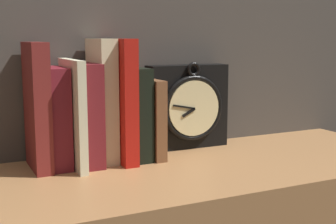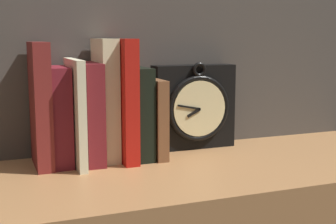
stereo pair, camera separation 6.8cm
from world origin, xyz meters
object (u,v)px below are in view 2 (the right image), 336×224
object	(u,v)px
clock	(194,107)
book_slot0_maroon	(40,105)
book_slot3_maroon	(90,113)
book_slot7_brown	(153,118)
book_slot5_red	(123,100)
book_slot2_cream	(75,113)
book_slot4_cream	(106,100)
book_slot6_black	(138,113)
book_slot1_maroon	(59,116)

from	to	relation	value
clock	book_slot0_maroon	size ratio (longest dim) A/B	0.81
book_slot3_maroon	book_slot7_brown	world-z (taller)	book_slot3_maroon
book_slot0_maroon	book_slot5_red	distance (m)	0.17
clock	book_slot2_cream	bearing A→B (deg)	-170.56
clock	book_slot4_cream	bearing A→B (deg)	-172.90
clock	book_slot5_red	distance (m)	0.19
book_slot2_cream	book_slot4_cream	world-z (taller)	book_slot4_cream
book_slot3_maroon	book_slot6_black	size ratio (longest dim) A/B	1.06
book_slot0_maroon	book_slot6_black	distance (m)	0.20
book_slot1_maroon	book_slot2_cream	distance (m)	0.04
book_slot1_maroon	book_slot4_cream	size ratio (longest dim) A/B	0.78
book_slot4_cream	book_slot5_red	xyz separation A→B (m)	(0.03, -0.01, -0.00)
book_slot1_maroon	book_slot7_brown	distance (m)	0.20
book_slot1_maroon	book_slot4_cream	xyz separation A→B (m)	(0.10, 0.00, 0.03)
book_slot0_maroon	book_slot6_black	size ratio (longest dim) A/B	1.28
book_slot5_red	clock	bearing A→B (deg)	12.61
book_slot4_cream	clock	bearing A→B (deg)	7.10
book_slot7_brown	book_slot6_black	bearing A→B (deg)	176.16
clock	book_slot6_black	bearing A→B (deg)	-167.34
book_slot4_cream	book_slot6_black	distance (m)	0.08
book_slot5_red	book_slot7_brown	distance (m)	0.08
book_slot0_maroon	book_slot7_brown	distance (m)	0.24
book_slot5_red	book_slot6_black	xyz separation A→B (m)	(0.03, 0.01, -0.03)
clock	book_slot4_cream	xyz separation A→B (m)	(-0.22, -0.03, 0.03)
book_slot1_maroon	book_slot3_maroon	bearing A→B (deg)	-5.13
book_slot4_cream	book_slot7_brown	xyz separation A→B (m)	(0.10, -0.01, -0.04)
book_slot2_cream	book_slot5_red	distance (m)	0.10
book_slot2_cream	book_slot4_cream	xyz separation A→B (m)	(0.07, 0.02, 0.02)
clock	book_slot5_red	xyz separation A→B (m)	(-0.18, -0.04, 0.03)
book_slot6_black	clock	bearing A→B (deg)	12.66
book_slot0_maroon	book_slot1_maroon	size ratio (longest dim) A/B	1.25
book_slot4_cream	book_slot2_cream	bearing A→B (deg)	-163.30
book_slot4_cream	book_slot6_black	xyz separation A→B (m)	(0.07, -0.01, -0.03)
book_slot0_maroon	book_slot7_brown	size ratio (longest dim) A/B	1.47
book_slot5_red	book_slot3_maroon	bearing A→B (deg)	175.30
clock	book_slot1_maroon	world-z (taller)	clock
book_slot2_cream	book_slot4_cream	size ratio (longest dim) A/B	0.84
book_slot0_maroon	book_slot6_black	bearing A→B (deg)	-0.16
book_slot1_maroon	book_slot5_red	bearing A→B (deg)	-4.90
book_slot1_maroon	clock	bearing A→B (deg)	5.40
book_slot2_cream	book_slot6_black	size ratio (longest dim) A/B	1.10
book_slot4_cream	book_slot6_black	size ratio (longest dim) A/B	1.31
book_slot2_cream	book_slot5_red	world-z (taller)	book_slot5_red
book_slot6_black	book_slot7_brown	xyz separation A→B (m)	(0.03, -0.00, -0.01)
book_slot6_black	book_slot0_maroon	bearing A→B (deg)	179.84
book_slot6_black	book_slot7_brown	world-z (taller)	book_slot6_black
book_slot2_cream	book_slot6_black	distance (m)	0.14
book_slot1_maroon	book_slot6_black	size ratio (longest dim) A/B	1.02
book_slot0_maroon	book_slot6_black	world-z (taller)	book_slot0_maroon
book_slot0_maroon	book_slot2_cream	size ratio (longest dim) A/B	1.16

